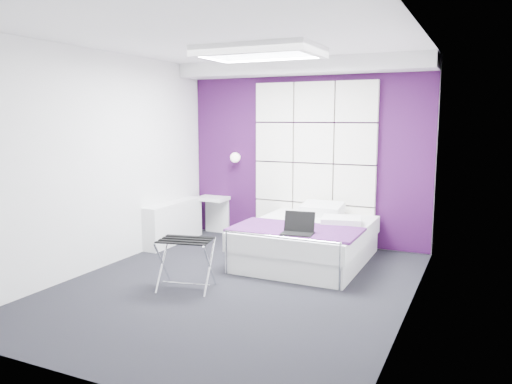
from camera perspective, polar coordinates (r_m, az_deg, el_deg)
floor at (r=5.53m, az=-2.30°, el=-10.64°), size 4.40×4.40×0.00m
ceiling at (r=5.28m, az=-2.47°, el=17.06°), size 4.40×4.40×0.00m
wall_back at (r=7.27m, az=5.65°, el=4.41°), size 3.60×0.00×3.60m
wall_left at (r=6.28m, az=-17.14°, el=3.44°), size 0.00×4.40×4.40m
wall_right at (r=4.70m, az=17.49°, el=1.86°), size 0.00×4.40×4.40m
accent_wall at (r=7.26m, az=5.63°, el=4.40°), size 3.58×0.02×2.58m
soffit at (r=7.05m, az=5.10°, el=14.06°), size 3.58×0.50×0.20m
headboard at (r=7.17m, az=6.61°, el=3.30°), size 1.80×0.08×2.30m
skylight at (r=5.81m, az=0.37°, el=15.79°), size 1.36×0.86×0.12m
wall_lamp at (r=7.56m, az=-2.26°, el=3.99°), size 0.15×0.15×0.15m
radiator at (r=7.37m, az=-9.38°, el=-3.46°), size 0.22×1.20×0.60m
bed at (r=6.39m, az=5.92°, el=-5.51°), size 1.51×1.82×0.65m
nightstand at (r=7.79m, az=-4.98°, el=-0.74°), size 0.46×0.36×0.05m
luggage_rack at (r=5.40m, az=-8.01°, el=-8.18°), size 0.55×0.40×0.54m
laptop at (r=5.67m, az=4.93°, el=-4.18°), size 0.35×0.25×0.25m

